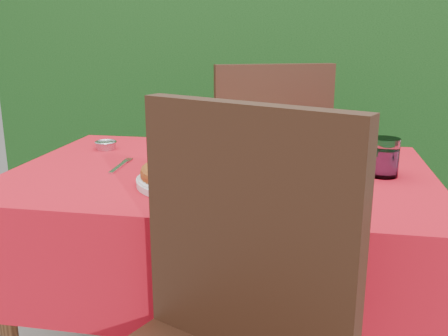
% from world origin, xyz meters
% --- Properties ---
extents(hedge, '(3.20, 0.55, 1.78)m').
position_xyz_m(hedge, '(0.00, 1.55, 0.92)').
color(hedge, black).
rests_on(hedge, ground).
extents(dining_table, '(1.26, 0.86, 0.75)m').
position_xyz_m(dining_table, '(0.00, 0.00, 0.60)').
color(dining_table, '#4C2E18').
rests_on(dining_table, ground).
extents(chair_far, '(0.61, 0.61, 1.04)m').
position_xyz_m(chair_far, '(0.08, 0.60, 0.59)').
color(chair_far, black).
rests_on(chair_far, ground).
extents(pizza_plate, '(0.39, 0.39, 0.06)m').
position_xyz_m(pizza_plate, '(-0.04, -0.15, 0.78)').
color(pizza_plate, white).
rests_on(pizza_plate, dining_table).
extents(pasta_plate, '(0.29, 0.29, 0.08)m').
position_xyz_m(pasta_plate, '(0.06, 0.32, 0.78)').
color(pasta_plate, white).
rests_on(pasta_plate, dining_table).
extents(water_glass, '(0.09, 0.09, 0.11)m').
position_xyz_m(water_glass, '(0.48, 0.02, 0.80)').
color(water_glass, silver).
rests_on(water_glass, dining_table).
extents(wine_glass, '(0.06, 0.06, 0.15)m').
position_xyz_m(wine_glass, '(0.37, 0.24, 0.85)').
color(wine_glass, silver).
rests_on(wine_glass, dining_table).
extents(fork, '(0.04, 0.20, 0.01)m').
position_xyz_m(fork, '(-0.31, -0.04, 0.75)').
color(fork, silver).
rests_on(fork, dining_table).
extents(steel_ramekin, '(0.07, 0.07, 0.03)m').
position_xyz_m(steel_ramekin, '(-0.46, 0.20, 0.76)').
color(steel_ramekin, '#B4B4BB').
rests_on(steel_ramekin, dining_table).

